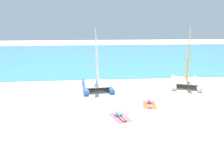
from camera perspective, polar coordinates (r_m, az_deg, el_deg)
ground_plane at (r=24.14m, az=-1.09°, el=0.68°), size 120.00×120.00×0.00m
ocean_water at (r=44.57m, az=-3.04°, el=7.98°), size 120.00×40.00×0.05m
sailboat_white at (r=23.76m, az=19.58°, el=1.71°), size 4.40×5.40×6.08m
sailboat_blue at (r=21.41m, az=-4.09°, el=1.09°), size 3.37×4.90×6.07m
towel_left at (r=15.20m, az=2.23°, el=-9.09°), size 1.63×2.15×0.01m
sunbather_left at (r=15.20m, az=2.13°, el=-8.56°), size 0.84×1.54×0.30m
towel_right at (r=17.66m, az=10.18°, el=-5.60°), size 1.41×2.06×0.01m
sunbather_right at (r=17.67m, az=10.18°, el=-5.14°), size 0.67×1.57×0.30m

